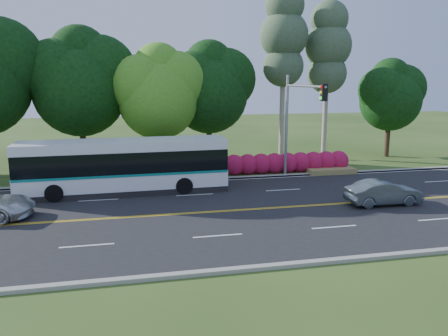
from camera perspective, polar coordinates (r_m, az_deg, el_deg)
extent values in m
plane|color=#2C4416|center=(22.64, -1.31, -5.76)|extent=(120.00, 120.00, 0.00)
cube|color=black|center=(22.64, -1.31, -5.74)|extent=(60.00, 14.00, 0.02)
cube|color=#99968A|center=(29.43, -3.92, -1.54)|extent=(60.00, 0.30, 0.15)
cube|color=#99968A|center=(16.10, 3.58, -12.95)|extent=(60.00, 0.30, 0.15)
cube|color=#2C4416|center=(31.23, -4.40, -0.83)|extent=(60.00, 4.00, 0.10)
cube|color=gold|center=(22.56, -1.27, -5.77)|extent=(57.00, 0.10, 0.00)
cube|color=gold|center=(22.71, -1.35, -5.65)|extent=(57.00, 0.10, 0.00)
cube|color=silver|center=(19.07, -17.49, -9.64)|extent=(2.20, 0.12, 0.00)
cube|color=silver|center=(19.29, -0.82, -8.83)|extent=(2.20, 0.12, 0.00)
cube|color=silver|center=(21.00, 14.20, -7.47)|extent=(2.20, 0.12, 0.00)
cube|color=silver|center=(23.88, 26.20, -6.00)|extent=(2.20, 0.12, 0.00)
cube|color=silver|center=(25.71, -16.10, -4.05)|extent=(2.20, 0.12, 0.00)
cube|color=silver|center=(25.87, -3.85, -3.51)|extent=(2.20, 0.12, 0.00)
cube|color=silver|center=(27.17, 7.72, -2.85)|extent=(2.20, 0.12, 0.00)
cube|color=silver|center=(29.45, 17.85, -2.18)|extent=(2.20, 0.12, 0.00)
cube|color=silver|center=(32.52, 26.30, -1.56)|extent=(2.20, 0.12, 0.00)
cube|color=silver|center=(29.16, -3.83, -1.77)|extent=(57.00, 0.12, 0.00)
cube|color=silver|center=(16.38, 3.29, -12.70)|extent=(57.00, 0.12, 0.00)
sphere|color=black|center=(33.61, -27.15, 12.35)|extent=(5.76, 5.76, 5.76)
cylinder|color=black|center=(33.78, -17.87, 2.61)|extent=(0.44, 0.44, 3.60)
sphere|color=black|center=(33.42, -18.32, 9.58)|extent=(6.60, 6.60, 6.60)
sphere|color=black|center=(33.59, -15.84, 11.99)|extent=(5.28, 5.28, 5.28)
sphere|color=black|center=(33.38, -20.77, 11.41)|extent=(4.95, 4.95, 4.95)
sphere|color=black|center=(33.84, -18.34, 13.80)|extent=(4.29, 4.29, 4.29)
cylinder|color=black|center=(32.70, -8.39, 2.45)|extent=(0.44, 0.44, 3.24)
sphere|color=#428C1D|center=(32.33, -8.59, 8.85)|extent=(5.80, 5.80, 5.80)
sphere|color=#428C1D|center=(32.70, -6.36, 10.97)|extent=(4.64, 4.64, 4.64)
sphere|color=#428C1D|center=(32.04, -10.72, 10.57)|extent=(4.35, 4.35, 4.35)
sphere|color=#428C1D|center=(32.71, -8.57, 12.69)|extent=(3.77, 3.77, 3.77)
cylinder|color=black|center=(34.63, -1.94, 3.23)|extent=(0.44, 0.44, 3.42)
sphere|color=black|center=(34.28, -1.98, 9.54)|extent=(6.00, 6.00, 6.00)
sphere|color=black|center=(34.82, 0.15, 11.55)|extent=(4.80, 4.80, 4.80)
sphere|color=black|center=(33.87, -3.97, 11.27)|extent=(4.50, 4.50, 4.50)
sphere|color=black|center=(34.69, -1.96, 13.28)|extent=(3.90, 3.90, 3.90)
cylinder|color=#A59985|center=(35.85, 7.61, 8.54)|extent=(0.40, 0.40, 9.80)
sphere|color=#3B5635|center=(35.82, 7.73, 13.02)|extent=(3.23, 3.23, 3.23)
sphere|color=#3B5635|center=(35.96, 7.84, 16.81)|extent=(3.80, 3.80, 3.80)
sphere|color=#3B5635|center=(36.23, 7.95, 20.34)|extent=(3.04, 3.04, 3.04)
cylinder|color=#A59985|center=(37.85, 13.11, 7.97)|extent=(0.40, 0.40, 9.10)
sphere|color=#3B5635|center=(37.79, 13.29, 11.91)|extent=(3.23, 3.23, 3.23)
sphere|color=#3B5635|center=(37.88, 13.46, 15.25)|extent=(3.80, 3.80, 3.80)
sphere|color=#3B5635|center=(38.08, 13.61, 18.37)|extent=(3.04, 3.04, 3.04)
cylinder|color=black|center=(41.03, 20.54, 3.56)|extent=(0.44, 0.44, 3.06)
sphere|color=black|center=(40.74, 20.88, 8.22)|extent=(5.20, 5.20, 5.20)
sphere|color=black|center=(41.60, 22.13, 9.62)|extent=(4.16, 4.16, 4.16)
sphere|color=black|center=(39.98, 19.86, 9.55)|extent=(3.90, 3.90, 3.90)
sphere|color=black|center=(41.09, 20.89, 10.97)|extent=(3.38, 3.38, 3.38)
sphere|color=maroon|center=(30.85, 1.31, 0.38)|extent=(1.50, 1.50, 1.50)
sphere|color=maroon|center=(31.09, 3.10, 0.45)|extent=(1.50, 1.50, 1.50)
sphere|color=maroon|center=(31.36, 4.87, 0.53)|extent=(1.50, 1.50, 1.50)
sphere|color=maroon|center=(31.66, 6.60, 0.60)|extent=(1.50, 1.50, 1.50)
sphere|color=maroon|center=(31.99, 8.30, 0.67)|extent=(1.50, 1.50, 1.50)
sphere|color=maroon|center=(32.35, 9.96, 0.73)|extent=(1.50, 1.50, 1.50)
sphere|color=maroon|center=(32.73, 11.58, 0.80)|extent=(1.50, 1.50, 1.50)
sphere|color=maroon|center=(33.14, 13.17, 0.86)|extent=(1.50, 1.50, 1.50)
sphere|color=maroon|center=(33.58, 14.72, 0.92)|extent=(1.50, 1.50, 1.50)
cube|color=olive|center=(32.54, 13.72, -0.35)|extent=(3.50, 1.40, 0.40)
cylinder|color=gray|center=(30.58, 8.15, 5.38)|extent=(0.20, 0.20, 7.00)
cylinder|color=gray|center=(27.61, 10.49, 10.47)|extent=(0.14, 6.00, 0.14)
cube|color=black|center=(25.05, 12.93, 9.59)|extent=(0.32, 0.28, 0.95)
sphere|color=red|center=(24.98, 12.60, 10.29)|extent=(0.18, 0.18, 0.18)
sphere|color=yellow|center=(24.98, 12.57, 9.60)|extent=(0.18, 0.18, 0.18)
sphere|color=#19D833|center=(24.99, 12.54, 8.91)|extent=(0.18, 0.18, 0.18)
cube|color=white|center=(26.82, -12.80, -1.35)|extent=(12.18, 2.88, 1.00)
cube|color=black|center=(26.60, -12.91, 1.01)|extent=(12.12, 2.91, 1.25)
cube|color=white|center=(26.45, -13.00, 2.95)|extent=(12.18, 2.88, 0.56)
cube|color=#0D7973|center=(26.73, -12.85, -0.43)|extent=(12.12, 2.92, 0.14)
cube|color=black|center=(27.22, -25.71, 0.59)|extent=(0.12, 2.37, 1.72)
cube|color=#19E54C|center=(27.07, -25.87, 2.61)|extent=(0.09, 1.55, 0.22)
cube|color=black|center=(26.98, -12.74, -2.76)|extent=(12.18, 2.77, 0.35)
cylinder|color=black|center=(25.99, -21.31, -3.08)|extent=(1.02, 0.31, 1.01)
cylinder|color=black|center=(28.32, -20.68, -1.86)|extent=(1.02, 0.31, 1.01)
cylinder|color=black|center=(25.97, -5.22, -2.32)|extent=(1.02, 0.31, 1.01)
cylinder|color=black|center=(28.30, -5.93, -1.17)|extent=(1.02, 0.31, 1.01)
imported|color=#546065|center=(25.24, 20.12, -3.04)|extent=(4.05, 1.42, 1.33)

